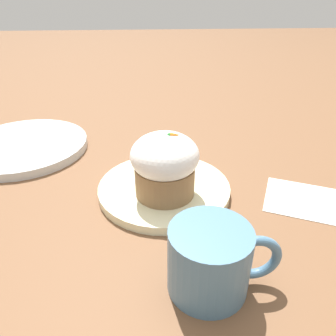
# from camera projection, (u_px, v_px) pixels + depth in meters

# --- Properties ---
(ground_plane) EXTENTS (4.00, 4.00, 0.00)m
(ground_plane) POSITION_uv_depth(u_px,v_px,m) (164.00, 192.00, 0.54)
(ground_plane) COLOR brown
(dessert_plate) EXTENTS (0.21, 0.21, 0.01)m
(dessert_plate) POSITION_uv_depth(u_px,v_px,m) (164.00, 189.00, 0.53)
(dessert_plate) COLOR beige
(dessert_plate) RESTS_ON ground_plane
(carrot_cake) EXTENTS (0.10, 0.10, 0.10)m
(carrot_cake) POSITION_uv_depth(u_px,v_px,m) (168.00, 164.00, 0.49)
(carrot_cake) COLOR olive
(carrot_cake) RESTS_ON dessert_plate
(spoon) EXTENTS (0.04, 0.13, 0.01)m
(spoon) POSITION_uv_depth(u_px,v_px,m) (169.00, 182.00, 0.53)
(spoon) COLOR #B7B7BC
(spoon) RESTS_ON dessert_plate
(coffee_cup) EXTENTS (0.13, 0.09, 0.08)m
(coffee_cup) POSITION_uv_depth(u_px,v_px,m) (211.00, 260.00, 0.35)
(coffee_cup) COLOR teal
(coffee_cup) RESTS_ON ground_plane
(side_plate) EXTENTS (0.25, 0.25, 0.02)m
(side_plate) POSITION_uv_depth(u_px,v_px,m) (24.00, 146.00, 0.67)
(side_plate) COLOR silver
(side_plate) RESTS_ON ground_plane
(paper_napkin) EXTENTS (0.15, 0.14, 0.00)m
(paper_napkin) POSITION_uv_depth(u_px,v_px,m) (305.00, 200.00, 0.52)
(paper_napkin) COLOR white
(paper_napkin) RESTS_ON ground_plane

